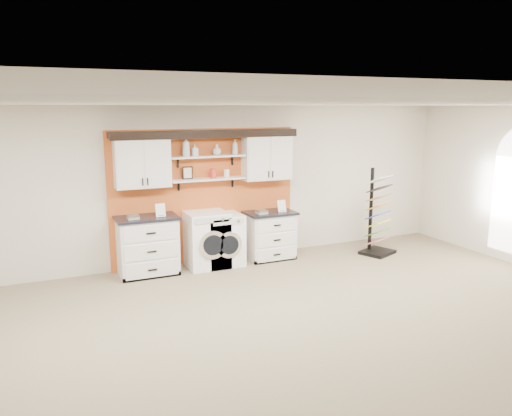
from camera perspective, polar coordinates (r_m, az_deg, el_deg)
name	(u,v)px	position (r m, az deg, el deg)	size (l,w,h in m)	color
floor	(318,358)	(5.90, 7.12, -16.60)	(10.00, 10.00, 0.00)	#807256
ceiling	(325,104)	(5.21, 7.90, 11.70)	(10.00, 10.00, 0.00)	white
wall_back	(204,185)	(8.97, -5.92, 2.63)	(10.00, 10.00, 0.00)	beige
accent_panel	(205,196)	(8.97, -5.82, 1.34)	(3.40, 0.07, 2.40)	#BA511F
upper_cabinet_left	(142,162)	(8.43, -12.89, 5.13)	(0.90, 0.35, 0.84)	white
upper_cabinet_right	(267,157)	(9.14, 1.21, 5.88)	(0.90, 0.35, 0.84)	white
shelf_lower	(208,179)	(8.77, -5.53, 3.29)	(1.32, 0.28, 0.03)	white
shelf_upper	(207,156)	(8.72, -5.58, 5.90)	(1.32, 0.28, 0.03)	white
crown_molding	(207,133)	(8.70, -5.65, 8.51)	(3.30, 0.41, 0.13)	black
picture_frame	(188,173)	(8.69, -7.84, 4.00)	(0.18, 0.02, 0.22)	black
canister_red	(213,174)	(8.79, -4.92, 3.95)	(0.11, 0.11, 0.16)	red
canister_cream	(227,173)	(8.87, -3.39, 3.98)	(0.10, 0.10, 0.14)	silver
base_cabinet_left	(148,246)	(8.54, -12.27, -4.23)	(1.02, 0.66, 0.99)	white
base_cabinet_right	(270,235)	(9.25, 1.58, -3.10)	(0.90, 0.66, 0.88)	white
washer	(207,239)	(8.79, -5.65, -3.60)	(0.70, 0.71, 0.98)	white
dryer	(223,239)	(8.90, -3.85, -3.60)	(0.66, 0.71, 0.92)	white
sample_rack	(377,227)	(9.79, 13.69, -2.11)	(0.75, 0.69, 1.65)	black
soap_bottle_a	(186,147)	(8.59, -8.00, 6.97)	(0.13, 0.13, 0.33)	silver
soap_bottle_b	(195,150)	(8.64, -7.01, 6.60)	(0.09, 0.09, 0.21)	silver
soap_bottle_c	(217,150)	(8.77, -4.51, 6.65)	(0.15, 0.15, 0.19)	silver
soap_bottle_d	(235,147)	(8.88, -2.42, 6.99)	(0.10, 0.10, 0.26)	silver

